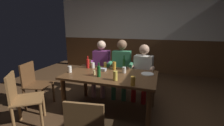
% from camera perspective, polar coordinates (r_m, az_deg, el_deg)
% --- Properties ---
extents(ground_plane, '(6.78, 6.78, 0.00)m').
position_cam_1_polar(ground_plane, '(3.10, -0.65, -16.98)').
color(ground_plane, '#4C331E').
extents(back_wall_upper, '(5.65, 0.12, 1.57)m').
position_cam_1_polar(back_wall_upper, '(5.45, 9.60, 16.96)').
color(back_wall_upper, silver).
extents(back_wall_wainscot, '(5.65, 0.12, 1.12)m').
position_cam_1_polar(back_wall_wainscot, '(5.54, 9.05, 2.92)').
color(back_wall_wainscot, brown).
rests_on(back_wall_wainscot, ground_plane).
extents(dining_table, '(1.64, 0.96, 0.72)m').
position_cam_1_polar(dining_table, '(2.85, -0.57, -5.95)').
color(dining_table, brown).
rests_on(dining_table, ground_plane).
extents(person_0, '(0.55, 0.56, 1.24)m').
position_cam_1_polar(person_0, '(3.63, -4.11, -0.78)').
color(person_0, '#6B2D66').
rests_on(person_0, ground_plane).
extents(person_1, '(0.57, 0.52, 1.27)m').
position_cam_1_polar(person_1, '(3.47, 3.36, -1.01)').
color(person_1, '#33724C').
rests_on(person_1, ground_plane).
extents(person_2, '(0.56, 0.54, 1.19)m').
position_cam_1_polar(person_2, '(3.40, 11.14, -2.29)').
color(person_2, silver).
rests_on(person_2, ground_plane).
extents(chair_empty_near_left, '(0.62, 0.62, 0.88)m').
position_cam_1_polar(chair_empty_near_left, '(2.85, -30.17, -11.09)').
color(chair_empty_near_left, brown).
rests_on(chair_empty_near_left, ground_plane).
extents(chair_empty_far_end, '(0.52, 0.52, 0.88)m').
position_cam_1_polar(chair_empty_far_end, '(3.41, -26.59, -6.72)').
color(chair_empty_far_end, brown).
rests_on(chair_empty_far_end, ground_plane).
extents(table_candle, '(0.04, 0.04, 0.08)m').
position_cam_1_polar(table_candle, '(2.79, -6.51, -3.48)').
color(table_candle, '#F9E08C').
rests_on(table_candle, dining_table).
extents(condiment_caddy, '(0.14, 0.10, 0.05)m').
position_cam_1_polar(condiment_caddy, '(3.01, -3.55, -2.40)').
color(condiment_caddy, '#B2B7BC').
rests_on(condiment_caddy, dining_table).
extents(plate_0, '(0.23, 0.23, 0.01)m').
position_cam_1_polar(plate_0, '(2.87, 12.83, -3.94)').
color(plate_0, white).
rests_on(plate_0, dining_table).
extents(bottle_0, '(0.06, 0.06, 0.28)m').
position_cam_1_polar(bottle_0, '(3.09, 4.42, -0.34)').
color(bottle_0, '#195923').
rests_on(bottle_0, dining_table).
extents(bottle_1, '(0.06, 0.06, 0.25)m').
position_cam_1_polar(bottle_1, '(3.22, -8.85, -0.13)').
color(bottle_1, red).
rests_on(bottle_1, dining_table).
extents(bottle_2, '(0.06, 0.06, 0.24)m').
position_cam_1_polar(bottle_2, '(2.66, -4.87, -3.02)').
color(bottle_2, '#195923').
rests_on(bottle_2, dining_table).
extents(pint_glass_0, '(0.07, 0.07, 0.16)m').
position_cam_1_polar(pint_glass_0, '(3.08, 0.83, -0.99)').
color(pint_glass_0, gold).
rests_on(pint_glass_0, dining_table).
extents(pint_glass_1, '(0.07, 0.07, 0.12)m').
position_cam_1_polar(pint_glass_1, '(3.00, -15.25, -2.22)').
color(pint_glass_1, white).
rests_on(pint_glass_1, dining_table).
extents(pint_glass_2, '(0.07, 0.07, 0.11)m').
position_cam_1_polar(pint_glass_2, '(2.87, 4.48, -2.58)').
color(pint_glass_2, white).
rests_on(pint_glass_2, dining_table).
extents(pint_glass_3, '(0.06, 0.06, 0.12)m').
position_cam_1_polar(pint_glass_3, '(3.20, -2.52, -0.75)').
color(pint_glass_3, '#E5C64C').
rests_on(pint_glass_3, dining_table).
extents(pint_glass_4, '(0.07, 0.07, 0.15)m').
position_cam_1_polar(pint_glass_4, '(2.48, 1.22, -4.71)').
color(pint_glass_4, '#E5C64C').
rests_on(pint_glass_4, dining_table).
extents(pint_glass_5, '(0.07, 0.07, 0.14)m').
position_cam_1_polar(pint_glass_5, '(2.29, 7.71, -6.58)').
color(pint_glass_5, gold).
rests_on(pint_glass_5, dining_table).
extents(pint_glass_6, '(0.07, 0.07, 0.14)m').
position_cam_1_polar(pint_glass_6, '(3.38, -8.30, 0.09)').
color(pint_glass_6, '#E5C64C').
rests_on(pint_glass_6, dining_table).
extents(pint_glass_7, '(0.08, 0.08, 0.11)m').
position_cam_1_polar(pint_glass_7, '(3.22, -7.09, -0.84)').
color(pint_glass_7, white).
rests_on(pint_glass_7, dining_table).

